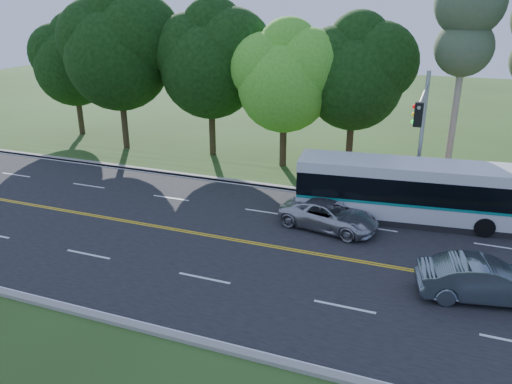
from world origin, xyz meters
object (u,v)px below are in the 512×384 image
(sedan, at_px, (484,280))
(suv, at_px, (329,215))
(traffic_signal, at_px, (421,126))
(transit_bus, at_px, (414,193))

(sedan, relative_size, suv, 0.98)
(traffic_signal, distance_m, suv, 5.96)
(traffic_signal, bearing_deg, transit_bus, -79.37)
(transit_bus, distance_m, sedan, 7.02)
(transit_bus, xyz_separation_m, sedan, (2.97, -6.32, -0.69))
(traffic_signal, relative_size, transit_bus, 0.62)
(transit_bus, height_order, suv, transit_bus)
(sedan, bearing_deg, suv, 46.97)
(transit_bus, xyz_separation_m, suv, (-3.60, -2.35, -0.80))
(suv, bearing_deg, sedan, -110.37)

